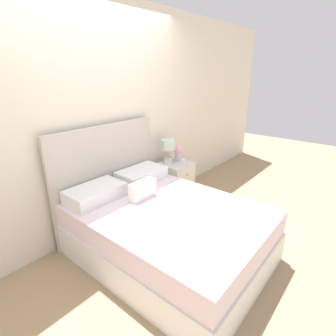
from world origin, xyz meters
name	(u,v)px	position (x,y,z in m)	size (l,w,h in m)	color
ground_plane	(111,223)	(0.00, 0.00, 0.00)	(12.00, 12.00, 0.00)	tan
wall_back	(98,121)	(0.00, 0.07, 1.30)	(8.00, 0.06, 2.60)	silver
bed	(162,227)	(0.00, -0.87, 0.31)	(1.43, 1.90, 1.27)	white
nightstand	(175,182)	(1.04, -0.23, 0.29)	(0.43, 0.44, 0.59)	silver
table_lamp	(168,147)	(0.98, -0.15, 0.82)	(0.20, 0.20, 0.34)	white
flower_vase	(178,152)	(1.16, -0.19, 0.72)	(0.14, 0.14, 0.23)	silver
teacup	(183,162)	(1.08, -0.33, 0.62)	(0.10, 0.10, 0.07)	white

